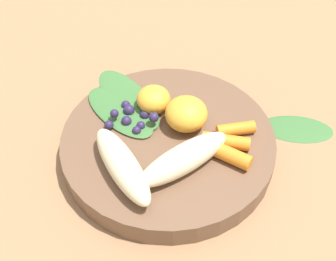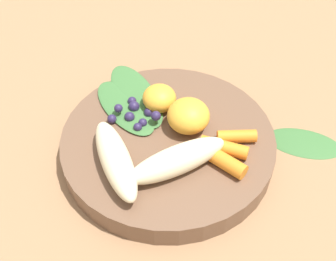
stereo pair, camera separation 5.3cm
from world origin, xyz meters
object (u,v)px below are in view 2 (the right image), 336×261
banana_peeled_right (116,160)px  orange_segment_near (159,98)px  banana_peeled_left (177,160)px  kale_leaf_stray (304,142)px  bowl (168,144)px

banana_peeled_right → orange_segment_near: size_ratio=2.80×
banana_peeled_left → kale_leaf_stray: size_ratio=1.26×
banana_peeled_left → banana_peeled_right: size_ratio=1.00×
bowl → kale_leaf_stray: bearing=-56.4°
banana_peeled_left → banana_peeled_right: same height
bowl → orange_segment_near: bearing=41.1°
bowl → banana_peeled_right: banana_peeled_right is taller
orange_segment_near → kale_leaf_stray: 0.20m
banana_peeled_right → kale_leaf_stray: size_ratio=1.26×
bowl → orange_segment_near: orange_segment_near is taller
orange_segment_near → banana_peeled_right: bearing=-176.2°
banana_peeled_left → kale_leaf_stray: (0.14, -0.11, -0.04)m
bowl → kale_leaf_stray: 0.18m
bowl → banana_peeled_left: (-0.04, -0.03, 0.03)m
banana_peeled_left → kale_leaf_stray: banana_peeled_left is taller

